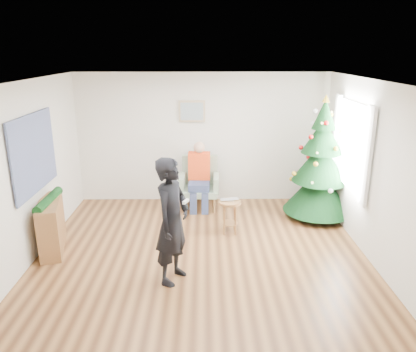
{
  "coord_description": "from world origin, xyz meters",
  "views": [
    {
      "loc": [
        0.05,
        -5.5,
        3.0
      ],
      "look_at": [
        0.1,
        0.6,
        1.1
      ],
      "focal_mm": 35.0,
      "sensor_mm": 36.0,
      "label": 1
    }
  ],
  "objects_px": {
    "armchair": "(199,189)",
    "standing_man": "(172,221)",
    "christmas_tree": "(320,164)",
    "console": "(52,226)",
    "stool": "(230,216)"
  },
  "relations": [
    {
      "from": "armchair",
      "to": "standing_man",
      "type": "xyz_separation_m",
      "value": [
        -0.32,
        -2.67,
        0.49
      ]
    },
    {
      "from": "christmas_tree",
      "to": "armchair",
      "type": "height_order",
      "value": "christmas_tree"
    },
    {
      "from": "christmas_tree",
      "to": "standing_man",
      "type": "xyz_separation_m",
      "value": [
        -2.53,
        -2.16,
        -0.16
      ]
    },
    {
      "from": "christmas_tree",
      "to": "console",
      "type": "bearing_deg",
      "value": -164.15
    },
    {
      "from": "stool",
      "to": "armchair",
      "type": "height_order",
      "value": "armchair"
    },
    {
      "from": "stool",
      "to": "armchair",
      "type": "relative_size",
      "value": 0.57
    },
    {
      "from": "stool",
      "to": "armchair",
      "type": "distance_m",
      "value": 1.3
    },
    {
      "from": "standing_man",
      "to": "armchair",
      "type": "bearing_deg",
      "value": 16.75
    },
    {
      "from": "armchair",
      "to": "standing_man",
      "type": "relative_size",
      "value": 0.58
    },
    {
      "from": "christmas_tree",
      "to": "console",
      "type": "distance_m",
      "value": 4.7
    },
    {
      "from": "armchair",
      "to": "christmas_tree",
      "type": "bearing_deg",
      "value": -10.76
    },
    {
      "from": "armchair",
      "to": "stool",
      "type": "bearing_deg",
      "value": -63.83
    },
    {
      "from": "christmas_tree",
      "to": "armchair",
      "type": "xyz_separation_m",
      "value": [
        -2.21,
        0.51,
        -0.65
      ]
    },
    {
      "from": "console",
      "to": "stool",
      "type": "bearing_deg",
      "value": -1.98
    },
    {
      "from": "armchair",
      "to": "standing_man",
      "type": "distance_m",
      "value": 2.74
    }
  ]
}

